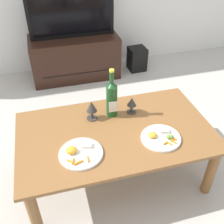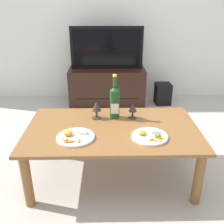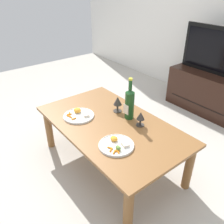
# 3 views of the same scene
# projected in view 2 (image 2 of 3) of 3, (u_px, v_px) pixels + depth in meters

# --- Properties ---
(ground_plane) EXTENTS (6.40, 6.40, 0.00)m
(ground_plane) POSITION_uv_depth(u_px,v_px,m) (112.00, 175.00, 2.18)
(ground_plane) COLOR #B7B2A8
(back_wall) EXTENTS (6.40, 0.10, 2.60)m
(back_wall) POSITION_uv_depth(u_px,v_px,m) (109.00, 5.00, 3.46)
(back_wall) COLOR silver
(back_wall) RESTS_ON ground_plane
(dining_table) EXTENTS (1.35, 0.78, 0.46)m
(dining_table) POSITION_uv_depth(u_px,v_px,m) (112.00, 135.00, 2.02)
(dining_table) COLOR brown
(dining_table) RESTS_ON ground_plane
(tv_stand) EXTENTS (1.03, 0.47, 0.51)m
(tv_stand) POSITION_uv_depth(u_px,v_px,m) (107.00, 86.00, 3.59)
(tv_stand) COLOR black
(tv_stand) RESTS_ON ground_plane
(tv_screen) EXTENTS (0.96, 0.05, 0.55)m
(tv_screen) POSITION_uv_depth(u_px,v_px,m) (107.00, 48.00, 3.37)
(tv_screen) COLOR black
(tv_screen) RESTS_ON tv_stand
(floor_speaker) EXTENTS (0.22, 0.22, 0.30)m
(floor_speaker) POSITION_uv_depth(u_px,v_px,m) (163.00, 94.00, 3.61)
(floor_speaker) COLOR black
(floor_speaker) RESTS_ON ground_plane
(wine_bottle) EXTENTS (0.08, 0.08, 0.38)m
(wine_bottle) POSITION_uv_depth(u_px,v_px,m) (115.00, 101.00, 2.10)
(wine_bottle) COLOR #19471E
(wine_bottle) RESTS_ON dining_table
(goblet_left) EXTENTS (0.08, 0.08, 0.15)m
(goblet_left) POSITION_uv_depth(u_px,v_px,m) (96.00, 107.00, 2.11)
(goblet_left) COLOR #38332D
(goblet_left) RESTS_ON dining_table
(goblet_right) EXTENTS (0.07, 0.07, 0.13)m
(goblet_right) POSITION_uv_depth(u_px,v_px,m) (133.00, 109.00, 2.13)
(goblet_right) COLOR #38332D
(goblet_right) RESTS_ON dining_table
(dinner_plate_left) EXTENTS (0.28, 0.28, 0.05)m
(dinner_plate_left) POSITION_uv_depth(u_px,v_px,m) (75.00, 137.00, 1.84)
(dinner_plate_left) COLOR white
(dinner_plate_left) RESTS_ON dining_table
(dinner_plate_right) EXTENTS (0.27, 0.27, 0.05)m
(dinner_plate_right) POSITION_uv_depth(u_px,v_px,m) (150.00, 136.00, 1.85)
(dinner_plate_right) COLOR white
(dinner_plate_right) RESTS_ON dining_table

